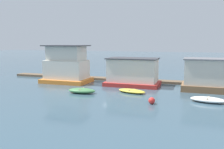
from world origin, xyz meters
name	(u,v)px	position (x,y,z in m)	size (l,w,h in m)	color
ground_plane	(115,85)	(0.00, 0.00, 0.00)	(200.00, 200.00, 0.00)	#385160
dock_walkway	(122,80)	(0.00, 3.37, 0.15)	(33.80, 1.60, 0.30)	brown
houseboat_orange	(67,66)	(-6.51, -0.29, 2.16)	(5.99, 4.14, 4.84)	orange
houseboat_red	(133,72)	(2.23, 0.27, 1.61)	(6.41, 4.01, 3.34)	red
houseboat_brown	(209,75)	(10.84, -0.21, 1.68)	(5.62, 3.79, 3.51)	brown
dinghy_green	(82,91)	(-1.60, -5.93, 0.27)	(2.99, 1.63, 0.53)	#47844C
dinghy_yellow	(132,91)	(3.23, -4.01, 0.18)	(3.37, 2.20, 0.37)	yellow
dinghy_white	(208,100)	(10.62, -5.82, 0.23)	(3.21, 1.87, 0.46)	white
mooring_post_near_right	(50,73)	(-10.77, 2.32, 0.67)	(0.32, 0.32, 1.33)	brown
mooring_post_centre	(82,74)	(-5.57, 2.32, 0.76)	(0.32, 0.32, 1.51)	#846B4C
buoy_red	(152,101)	(6.03, -8.03, 0.29)	(0.58, 0.58, 0.58)	red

